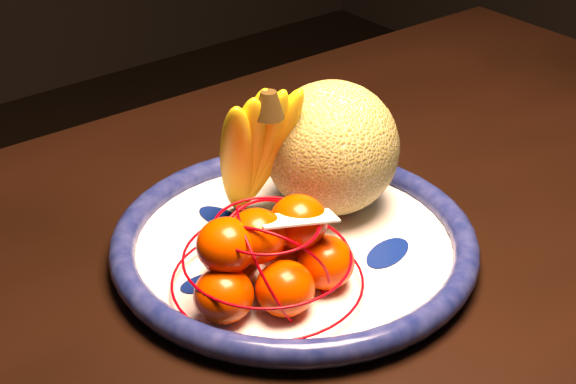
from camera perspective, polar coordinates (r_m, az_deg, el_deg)
dining_table at (r=0.91m, az=1.31°, el=-9.87°), size 1.51×0.92×0.75m
fruit_bowl at (r=0.89m, az=0.40°, el=-3.34°), size 0.37×0.37×0.03m
cantaloupe at (r=0.91m, az=2.84°, el=2.86°), size 0.14×0.14×0.14m
banana_bunch at (r=0.88m, az=-2.34°, el=2.88°), size 0.12×0.11×0.17m
mandarin_bag at (r=0.80m, az=-1.32°, el=-4.24°), size 0.23×0.23×0.11m
price_tag at (r=0.78m, az=0.61°, el=-1.75°), size 0.08×0.05×0.01m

